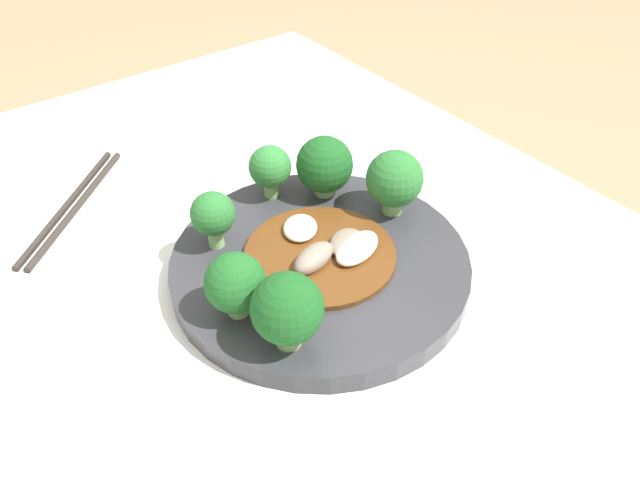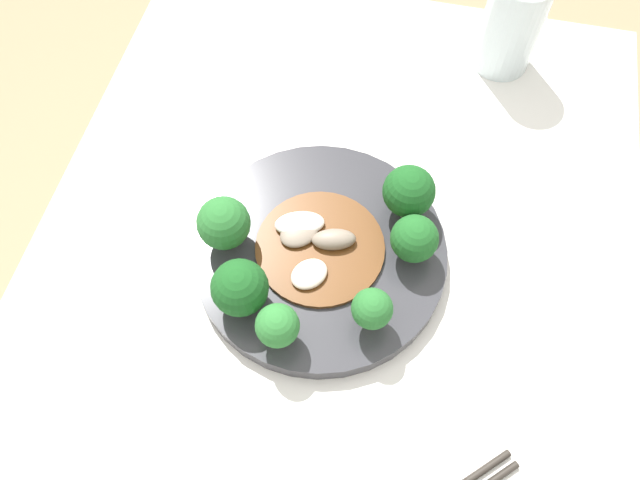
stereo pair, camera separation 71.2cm
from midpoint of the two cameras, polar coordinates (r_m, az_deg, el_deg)
name	(u,v)px [view 1 (the left image)]	position (r m, az deg, el deg)	size (l,w,h in m)	color
table	(296,463)	(0.89, 7.34, -41.24)	(0.94, 0.68, 0.74)	silver
plate	(320,265)	(0.53, 16.16, -36.23)	(0.28, 0.28, 0.02)	#333338
broccoli_west	(270,168)	(0.51, 8.50, -25.08)	(0.04, 0.04, 0.06)	#7AAD5B
broccoli_southwest	(213,215)	(0.47, 3.07, -34.06)	(0.04, 0.04, 0.06)	#89B76B
broccoli_southeast	(287,309)	(0.46, 17.45, -47.52)	(0.06, 0.06, 0.07)	#89B76B
broccoli_northwest	(325,165)	(0.52, 15.07, -24.16)	(0.06, 0.06, 0.06)	#89B76B
broccoli_south	(235,284)	(0.46, 8.76, -44.36)	(0.05, 0.05, 0.06)	#89B76B
broccoli_north	(394,180)	(0.52, 23.87, -25.95)	(0.06, 0.06, 0.07)	#89B76B
stirfry_center	(325,251)	(0.51, 17.12, -35.49)	(0.14, 0.14, 0.02)	#5B3314
chopsticks	(72,206)	(0.57, -16.59, -26.09)	(0.16, 0.16, 0.01)	#2D2823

